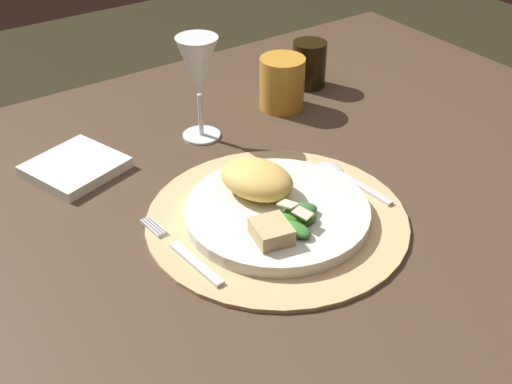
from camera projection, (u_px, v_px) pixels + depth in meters
dining_table at (275, 261)px, 1.03m from camera, size 1.31×1.01×0.75m
placemat at (277, 219)px, 0.90m from camera, size 0.36×0.36×0.01m
dinner_plate at (277, 212)px, 0.90m from camera, size 0.25×0.25×0.02m
pasta_serving at (257, 179)px, 0.91m from camera, size 0.11×0.13×0.04m
salad_greens at (297, 217)px, 0.86m from camera, size 0.07×0.08×0.03m
bread_piece at (271, 231)px, 0.83m from camera, size 0.05×0.06×0.02m
fork at (184, 253)px, 0.84m from camera, size 0.03×0.17×0.00m
spoon at (342, 175)px, 0.99m from camera, size 0.03×0.14×0.01m
napkin at (75, 167)px, 1.01m from camera, size 0.16×0.15×0.02m
wine_glass at (196, 70)px, 1.03m from camera, size 0.07×0.07×0.17m
amber_tumbler at (282, 83)px, 1.16m from camera, size 0.08×0.08×0.09m
dark_tumbler at (309, 64)px, 1.24m from camera, size 0.06×0.06×0.09m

